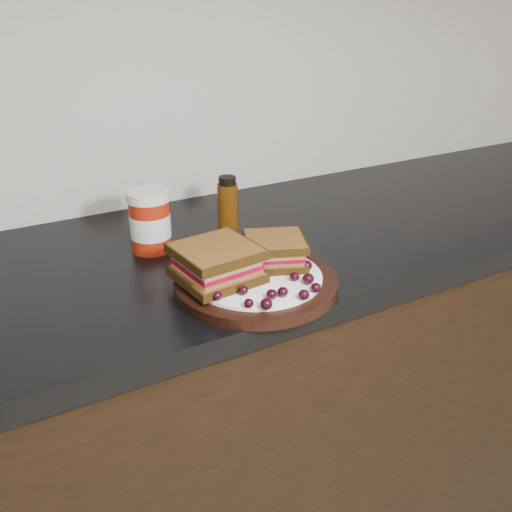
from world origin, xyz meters
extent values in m
cube|color=black|center=(0.00, 1.70, 0.43)|extent=(3.96, 0.58, 0.86)
cube|color=black|center=(0.00, 1.70, 0.88)|extent=(3.98, 0.60, 0.04)
cylinder|color=black|center=(-0.06, 1.51, 0.91)|extent=(0.28, 0.28, 0.02)
ellipsoid|color=black|center=(-0.15, 1.47, 0.93)|extent=(0.02, 0.02, 0.02)
ellipsoid|color=black|center=(-0.11, 1.46, 0.93)|extent=(0.02, 0.02, 0.02)
ellipsoid|color=black|center=(-0.12, 1.42, 0.93)|extent=(0.02, 0.02, 0.01)
ellipsoid|color=black|center=(-0.10, 1.41, 0.93)|extent=(0.02, 0.02, 0.02)
ellipsoid|color=black|center=(-0.08, 1.43, 0.93)|extent=(0.02, 0.02, 0.02)
ellipsoid|color=black|center=(-0.06, 1.43, 0.93)|extent=(0.02, 0.02, 0.02)
ellipsoid|color=black|center=(-0.03, 1.40, 0.93)|extent=(0.02, 0.02, 0.02)
ellipsoid|color=black|center=(0.00, 1.41, 0.93)|extent=(0.02, 0.02, 0.02)
ellipsoid|color=black|center=(0.00, 1.44, 0.93)|extent=(0.02, 0.02, 0.02)
ellipsoid|color=black|center=(-0.01, 1.46, 0.93)|extent=(0.02, 0.02, 0.02)
ellipsoid|color=black|center=(0.03, 1.49, 0.93)|extent=(0.02, 0.02, 0.02)
ellipsoid|color=black|center=(0.02, 1.50, 0.93)|extent=(0.02, 0.02, 0.01)
ellipsoid|color=black|center=(0.02, 1.52, 0.93)|extent=(0.02, 0.02, 0.02)
ellipsoid|color=black|center=(0.02, 1.56, 0.93)|extent=(0.02, 0.02, 0.02)
ellipsoid|color=black|center=(-0.11, 1.57, 0.93)|extent=(0.02, 0.02, 0.01)
ellipsoid|color=black|center=(-0.09, 1.54, 0.93)|extent=(0.02, 0.02, 0.02)
ellipsoid|color=black|center=(-0.14, 1.54, 0.93)|extent=(0.02, 0.02, 0.02)
ellipsoid|color=black|center=(-0.13, 1.51, 0.93)|extent=(0.02, 0.02, 0.02)
ellipsoid|color=black|center=(-0.15, 1.49, 0.93)|extent=(0.02, 0.02, 0.02)
ellipsoid|color=black|center=(-0.10, 1.56, 0.93)|extent=(0.02, 0.02, 0.02)
ellipsoid|color=black|center=(-0.11, 1.53, 0.93)|extent=(0.02, 0.02, 0.02)
ellipsoid|color=black|center=(-0.12, 1.51, 0.93)|extent=(0.02, 0.02, 0.01)
cylinder|color=#9B1F0B|center=(-0.16, 1.75, 0.96)|extent=(0.11, 0.11, 0.12)
cylinder|color=#482407|center=(0.02, 1.77, 0.96)|extent=(0.05, 0.05, 0.12)
camera|label=1|loc=(-0.48, 0.76, 1.36)|focal=40.00mm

